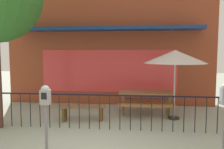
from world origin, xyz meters
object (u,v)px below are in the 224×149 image
at_px(patio_bench, 83,109).
at_px(parking_meter_near, 45,103).
at_px(patio_umbrella, 175,57).
at_px(picnic_table_left, 146,97).

relative_size(patio_bench, parking_meter_near, 0.98).
xyz_separation_m(patio_umbrella, parking_meter_near, (-2.92, -3.13, -0.82)).
bearing_deg(patio_umbrella, picnic_table_left, 154.73).
relative_size(picnic_table_left, patio_bench, 1.28).
bearing_deg(patio_bench, patio_umbrella, 10.34).
xyz_separation_m(picnic_table_left, patio_umbrella, (0.87, -0.41, 1.34)).
relative_size(picnic_table_left, parking_meter_near, 1.25).
xyz_separation_m(patio_umbrella, patio_bench, (-2.81, -0.51, -1.60)).
height_order(picnic_table_left, patio_bench, picnic_table_left).
distance_m(picnic_table_left, patio_umbrella, 1.65).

